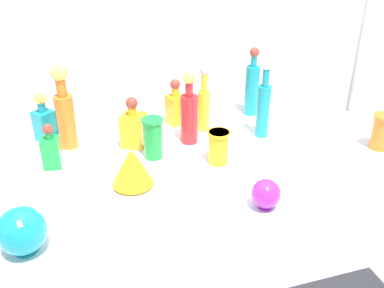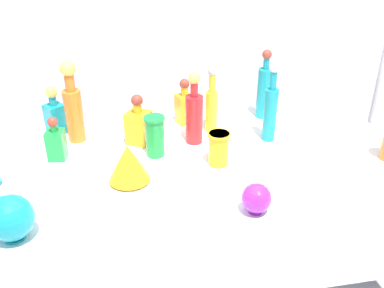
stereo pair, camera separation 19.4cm
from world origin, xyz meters
The scene contains 20 objects.
ground_plane centered at (0.00, 0.00, 0.00)m, with size 40.00×40.00×0.00m, color gray.
display_table centered at (0.00, -0.03, 0.71)m, with size 2.09×1.19×0.76m.
tall_bottle_0 centered at (0.05, 0.21, 0.91)m, with size 0.09×0.09×0.37m.
tall_bottle_1 centered at (-0.53, 0.33, 0.95)m, with size 0.09×0.09×0.42m.
tall_bottle_2 centered at (0.16, 0.32, 0.91)m, with size 0.06×0.06×0.36m.
tall_bottle_3 centered at (0.49, 0.43, 0.92)m, with size 0.08×0.08×0.39m.
tall_bottle_4 centered at (0.43, 0.16, 0.93)m, with size 0.07×0.07×0.41m.
square_decanter_0 centered at (-0.22, 0.25, 0.86)m, with size 0.15×0.15×0.26m.
square_decanter_1 centered at (0.04, 0.43, 0.86)m, with size 0.11×0.11×0.26m.
square_decanter_2 centered at (-0.64, 0.44, 0.87)m, with size 0.12×0.12×0.26m.
square_decanter_3 centered at (-0.61, 0.16, 0.85)m, with size 0.09×0.09×0.21m.
slender_vase_0 centered at (0.12, -0.03, 0.85)m, with size 0.11×0.11×0.16m.
slender_vase_1 centered at (0.92, -0.13, 0.86)m, with size 0.11×0.11×0.18m.
slender_vase_2 centered at (-0.16, 0.11, 0.87)m, with size 0.10×0.10×0.20m.
fluted_vase_1 centered at (-0.29, -0.10, 0.85)m, with size 0.18×0.18×0.17m.
round_bowl_0 centered at (-0.72, -0.40, 0.85)m, with size 0.17×0.17×0.17m.
round_bowl_1 centered at (0.17, -0.41, 0.83)m, with size 0.12×0.12×0.12m.
price_tag_left centered at (-0.25, -0.52, 0.78)m, with size 0.05×0.01×0.05m, color white.
cardboard_box_behind_left centered at (-0.11, 1.09, 0.16)m, with size 0.48×0.45×0.39m.
canopy_pole centered at (1.38, 0.70, 0.89)m, with size 0.18×0.18×2.28m.
Camera 1 is at (-0.50, -1.63, 1.78)m, focal length 40.00 mm.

